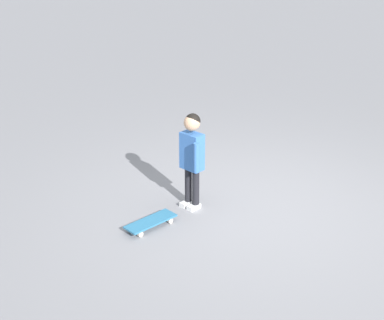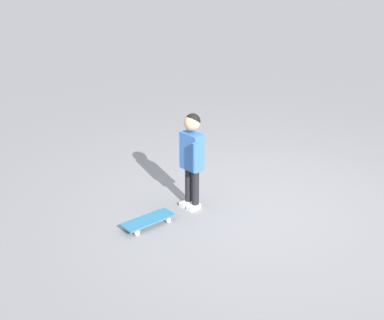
# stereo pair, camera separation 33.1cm
# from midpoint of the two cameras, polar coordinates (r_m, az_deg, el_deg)

# --- Properties ---
(ground_plane) EXTENTS (50.00, 50.00, 0.00)m
(ground_plane) POSITION_cam_midpoint_polar(r_m,az_deg,el_deg) (6.01, 8.53, -5.42)
(ground_plane) COLOR gray
(child_person) EXTENTS (0.22, 0.37, 1.06)m
(child_person) POSITION_cam_midpoint_polar(r_m,az_deg,el_deg) (5.80, 1.62, 0.94)
(child_person) COLOR black
(child_person) RESTS_ON ground
(skateboard) EXTENTS (0.56, 0.20, 0.07)m
(skateboard) POSITION_cam_midpoint_polar(r_m,az_deg,el_deg) (5.69, -2.83, -6.24)
(skateboard) COLOR teal
(skateboard) RESTS_ON ground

